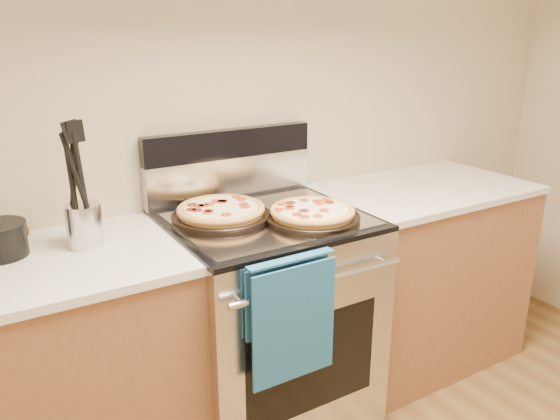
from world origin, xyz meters
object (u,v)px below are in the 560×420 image
range_body (267,324)px  pepperoni_pizza_front (312,214)px  pepperoni_pizza_back (221,212)px  utensil_crock (85,225)px  saucepan (0,241)px

range_body → pepperoni_pizza_front: size_ratio=2.49×
pepperoni_pizza_front → pepperoni_pizza_back: bearing=146.2°
utensil_crock → pepperoni_pizza_front: bearing=-15.1°
pepperoni_pizza_front → utensil_crock: (-0.79, 0.21, 0.03)m
range_body → pepperoni_pizza_back: pepperoni_pizza_back is taller
range_body → pepperoni_pizza_back: 0.53m
pepperoni_pizza_front → saucepan: size_ratio=2.13×
utensil_crock → pepperoni_pizza_back: bearing=-2.2°
range_body → pepperoni_pizza_front: pepperoni_pizza_front is taller
pepperoni_pizza_back → range_body: bearing=-23.7°
utensil_crock → saucepan: (-0.26, 0.05, -0.02)m
pepperoni_pizza_front → utensil_crock: utensil_crock is taller
pepperoni_pizza_back → saucepan: saucepan is taller
saucepan → utensil_crock: bearing=-11.3°
saucepan → pepperoni_pizza_back: bearing=-5.4°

